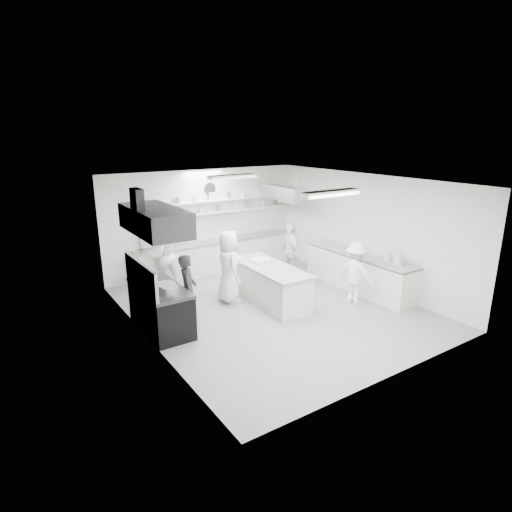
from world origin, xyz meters
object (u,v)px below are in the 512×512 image
stove (161,309)px  right_counter (359,272)px  back_counter (219,256)px  cook_back (163,255)px  prep_island (270,285)px  cook_stove (188,289)px

stove → right_counter: 5.28m
back_counter → cook_back: cook_back is taller
stove → cook_back: 2.63m
back_counter → right_counter: 4.13m
stove → back_counter: (2.90, 2.80, 0.01)m
prep_island → right_counter: bearing=-11.6°
cook_stove → cook_back: cook_back is taller
stove → cook_stove: 0.71m
prep_island → cook_back: 3.02m
back_counter → prep_island: (-0.11, -2.82, -0.03)m
cook_stove → cook_back: size_ratio=0.87×
right_counter → prep_island: bearing=166.7°
cook_stove → cook_back: bearing=15.0°
stove → prep_island: 2.79m
cook_back → stove: bearing=65.2°
right_counter → cook_stove: bearing=172.6°
stove → back_counter: 4.03m
prep_island → cook_back: size_ratio=1.32×
cook_stove → back_counter: bearing=-14.9°
prep_island → cook_stove: (-2.16, 0.02, 0.34)m
right_counter → cook_stove: size_ratio=2.15×
right_counter → prep_island: 2.53m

